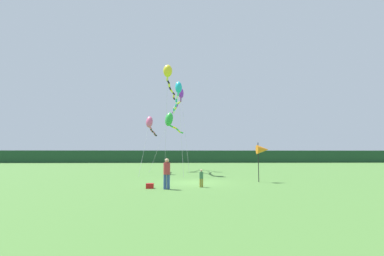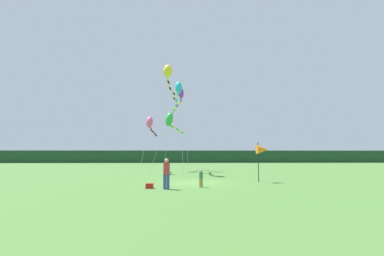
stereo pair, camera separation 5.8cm
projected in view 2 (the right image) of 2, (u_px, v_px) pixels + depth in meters
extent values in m
plane|color=#477533|center=(194.00, 183.00, 19.90)|extent=(120.00, 120.00, 0.00)
cube|color=#1E4228|center=(187.00, 157.00, 64.82)|extent=(108.00, 3.02, 2.88)
cylinder|color=#334C8C|center=(165.00, 182.00, 16.27)|extent=(0.18, 0.18, 0.89)
cylinder|color=#334C8C|center=(168.00, 182.00, 16.27)|extent=(0.18, 0.18, 0.89)
cylinder|color=#B23338|center=(166.00, 169.00, 16.35)|extent=(0.41, 0.41, 0.70)
sphere|color=tan|center=(167.00, 161.00, 16.39)|extent=(0.26, 0.26, 0.26)
cylinder|color=olive|center=(200.00, 183.00, 17.21)|extent=(0.11, 0.11, 0.54)
cylinder|color=olive|center=(202.00, 183.00, 17.21)|extent=(0.11, 0.11, 0.54)
cylinder|color=#3F724C|center=(201.00, 175.00, 17.26)|extent=(0.25, 0.25, 0.43)
sphere|color=tan|center=(201.00, 171.00, 17.28)|extent=(0.16, 0.16, 0.16)
cube|color=red|center=(150.00, 186.00, 16.65)|extent=(0.46, 0.36, 0.31)
cylinder|color=black|center=(258.00, 162.00, 20.46)|extent=(0.06, 0.06, 2.99)
cone|color=orange|center=(263.00, 150.00, 20.56)|extent=(0.90, 0.70, 0.70)
cylinder|color=#B2B2B2|center=(166.00, 121.00, 28.05)|extent=(0.14, 1.74, 11.15)
ellipsoid|color=yellow|center=(168.00, 71.00, 29.43)|extent=(1.05, 1.08, 1.46)
cylinder|color=yellow|center=(167.00, 78.00, 29.76)|extent=(0.31, 0.88, 0.45)
cylinder|color=black|center=(168.00, 82.00, 30.52)|extent=(0.37, 0.85, 0.32)
cylinder|color=yellow|center=(169.00, 85.00, 31.29)|extent=(0.21, 0.85, 0.41)
cylinder|color=black|center=(170.00, 88.00, 32.07)|extent=(0.30, 0.85, 0.34)
cylinder|color=yellow|center=(172.00, 91.00, 32.83)|extent=(0.42, 0.86, 0.37)
cylinder|color=black|center=(174.00, 93.00, 33.59)|extent=(0.41, 0.84, 0.29)
cylinder|color=yellow|center=(174.00, 96.00, 34.35)|extent=(0.35, 0.86, 0.36)
cylinder|color=black|center=(174.00, 98.00, 35.12)|extent=(0.31, 0.85, 0.34)
cylinder|color=#B2B2B2|center=(181.00, 129.00, 26.03)|extent=(0.58, 3.13, 9.01)
ellipsoid|color=#1EB7CC|center=(179.00, 87.00, 27.99)|extent=(0.87, 1.13, 1.41)
cylinder|color=#1EB7CC|center=(178.00, 94.00, 28.30)|extent=(0.27, 0.80, 0.35)
cylinder|color=white|center=(177.00, 97.00, 29.01)|extent=(0.37, 0.81, 0.35)
cylinder|color=#1EB7CC|center=(176.00, 100.00, 29.71)|extent=(0.26, 0.81, 0.42)
cylinder|color=white|center=(177.00, 102.00, 30.43)|extent=(0.23, 0.77, 0.30)
cylinder|color=#1EB7CC|center=(176.00, 105.00, 31.15)|extent=(0.36, 0.81, 0.38)
cylinder|color=white|center=(175.00, 107.00, 31.84)|extent=(0.41, 0.79, 0.29)
cylinder|color=#1EB7CC|center=(174.00, 109.00, 32.55)|extent=(0.23, 0.79, 0.36)
cylinder|color=white|center=(174.00, 112.00, 33.26)|extent=(0.27, 0.80, 0.38)
cylinder|color=#B2B2B2|center=(144.00, 147.00, 27.34)|extent=(0.52, 3.46, 5.59)
ellipsoid|color=#E5598C|center=(149.00, 122.00, 29.33)|extent=(0.88, 1.24, 1.49)
cylinder|color=#E5598C|center=(150.00, 127.00, 29.48)|extent=(0.32, 0.53, 0.32)
cylinder|color=black|center=(151.00, 129.00, 29.91)|extent=(0.23, 0.50, 0.32)
cylinder|color=#E5598C|center=(151.00, 130.00, 30.33)|extent=(0.20, 0.47, 0.27)
cylinder|color=black|center=(152.00, 131.00, 30.76)|extent=(0.30, 0.52, 0.30)
cylinder|color=#E5598C|center=(154.00, 132.00, 31.19)|extent=(0.28, 0.50, 0.25)
cylinder|color=black|center=(154.00, 133.00, 31.62)|extent=(0.24, 0.51, 0.32)
cylinder|color=#E5598C|center=(155.00, 134.00, 32.04)|extent=(0.24, 0.48, 0.26)
cylinder|color=black|center=(156.00, 135.00, 32.47)|extent=(0.35, 0.51, 0.27)
cylinder|color=#B2B2B2|center=(185.00, 130.00, 32.20)|extent=(1.03, 4.32, 9.96)
ellipsoid|color=purple|center=(181.00, 93.00, 34.80)|extent=(0.92, 1.22, 1.66)
cylinder|color=purple|center=(181.00, 99.00, 35.22)|extent=(0.24, 1.07, 0.49)
cylinder|color=yellow|center=(179.00, 102.00, 36.16)|extent=(0.57, 1.03, 0.32)
cylinder|color=purple|center=(177.00, 105.00, 37.08)|extent=(0.42, 1.08, 0.48)
cylinder|color=yellow|center=(176.00, 109.00, 38.00)|extent=(0.54, 1.07, 0.51)
cylinder|color=purple|center=(174.00, 111.00, 38.91)|extent=(0.52, 1.06, 0.42)
cylinder|color=#B2B2B2|center=(160.00, 145.00, 31.69)|extent=(2.07, 2.96, 6.42)
ellipsoid|color=green|center=(169.00, 119.00, 33.48)|extent=(1.60, 1.75, 2.01)
cylinder|color=green|center=(171.00, 126.00, 33.66)|extent=(0.60, 0.68, 0.37)
cylinder|color=yellow|center=(174.00, 128.00, 34.16)|extent=(0.61, 0.66, 0.34)
cylinder|color=green|center=(177.00, 129.00, 34.70)|extent=(0.45, 0.73, 0.37)
cylinder|color=yellow|center=(179.00, 131.00, 35.30)|extent=(0.44, 0.74, 0.39)
cylinder|color=green|center=(182.00, 132.00, 35.87)|extent=(0.56, 0.67, 0.27)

